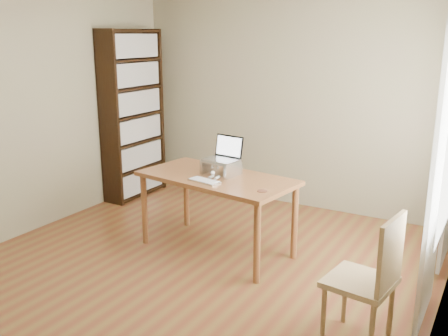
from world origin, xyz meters
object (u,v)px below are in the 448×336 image
at_px(bookshelf, 133,115).
at_px(chair, 371,276).
at_px(keyboard, 204,181).
at_px(laptop, 224,154).
at_px(cat, 224,168).
at_px(desk, 217,185).

relative_size(bookshelf, chair, 2.24).
height_order(keyboard, chair, chair).
bearing_deg(laptop, bookshelf, 163.27).
relative_size(laptop, keyboard, 1.06).
bearing_deg(keyboard, cat, 97.53).
relative_size(laptop, cat, 0.73).
xyz_separation_m(keyboard, cat, (0.02, 0.33, 0.05)).
distance_m(desk, laptop, 0.31).
bearing_deg(chair, cat, 158.75).
bearing_deg(cat, desk, -102.98).
xyz_separation_m(laptop, cat, (0.02, -0.02, -0.13)).
xyz_separation_m(keyboard, chair, (1.66, -0.58, -0.25)).
height_order(laptop, chair, laptop).
bearing_deg(bookshelf, keyboard, -33.31).
bearing_deg(chair, desk, 162.03).
bearing_deg(keyboard, bookshelf, 157.18).
distance_m(cat, chair, 1.90).
relative_size(cat, chair, 0.50).
height_order(bookshelf, laptop, bookshelf).
distance_m(laptop, chair, 1.96).
bearing_deg(desk, bookshelf, 159.85).
xyz_separation_m(bookshelf, desk, (1.81, -0.97, -0.39)).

